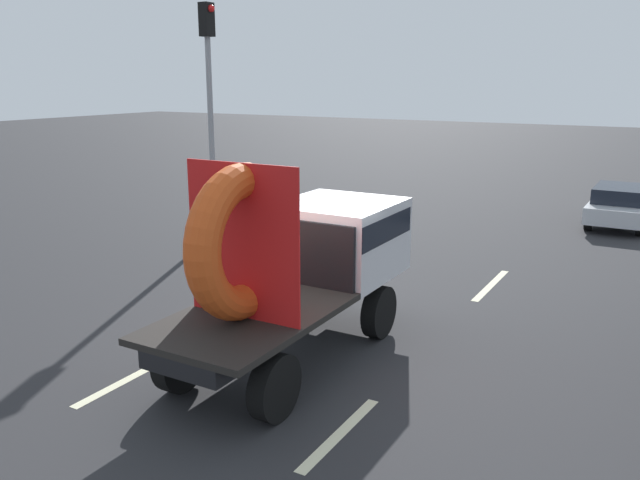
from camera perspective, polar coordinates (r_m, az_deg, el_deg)
The scene contains 8 objects.
ground_plane at distance 11.05m, azimuth -3.11°, elevation -10.26°, with size 120.00×120.00×0.00m, color #28282B.
flatbed_truck at distance 10.84m, azimuth -1.04°, elevation -1.39°, with size 2.02×5.41×3.43m.
distant_sedan at distance 22.51m, azimuth 24.97°, elevation 2.88°, with size 1.66×3.87×1.26m.
traffic_light at distance 19.00m, azimuth -9.73°, elevation 12.94°, with size 0.42×0.36×6.57m.
lane_dash_left_near at distance 10.89m, azimuth -15.44°, elevation -11.15°, with size 2.70×0.16×0.01m, color beige.
lane_dash_left_far at distance 16.47m, azimuth 2.80°, elevation -1.93°, with size 2.38×0.16×0.01m, color beige.
lane_dash_right_near at distance 8.89m, azimuth 1.79°, elevation -16.70°, with size 2.06×0.16×0.01m, color beige.
lane_dash_right_far at distance 15.13m, azimuth 14.87°, elevation -3.87°, with size 2.53×0.16×0.01m, color beige.
Camera 1 is at (5.52, -8.41, 4.56)m, focal length 36.21 mm.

